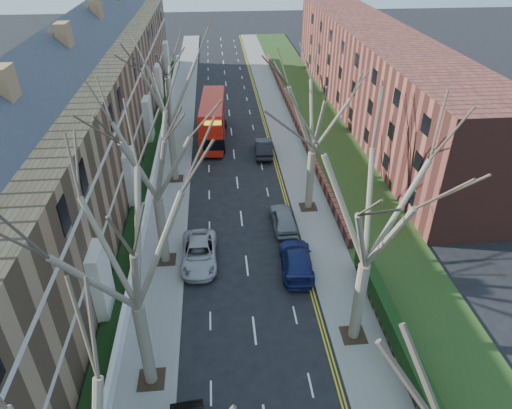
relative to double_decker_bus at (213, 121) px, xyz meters
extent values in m
cube|color=slate|center=(-3.97, 2.05, -2.11)|extent=(3.00, 102.00, 0.12)
cube|color=slate|center=(8.03, 2.05, -2.11)|extent=(3.00, 102.00, 0.12)
cube|color=olive|center=(-11.77, -5.95, 2.83)|extent=(9.00, 78.00, 10.00)
cube|color=#30343B|center=(-11.77, -5.95, 8.83)|extent=(4.67, 78.00, 4.67)
cube|color=silver|center=(-7.32, -5.95, 1.33)|extent=(0.12, 78.00, 0.35)
cube|color=silver|center=(-7.32, -5.95, 4.83)|extent=(0.12, 78.00, 0.35)
cube|color=brown|center=(19.53, 6.05, 2.83)|extent=(8.00, 54.00, 10.00)
cube|color=brown|center=(9.73, 6.05, -1.60)|extent=(0.35, 54.00, 0.90)
cube|color=white|center=(-5.62, -5.95, -1.55)|extent=(0.30, 78.00, 1.00)
cube|color=#243E16|center=(12.53, 2.05, -2.02)|extent=(6.00, 102.00, 0.06)
cylinder|color=#776955|center=(-3.67, -30.95, 0.57)|extent=(0.64, 0.64, 5.25)
cube|color=#2D2116|center=(-3.67, -30.95, -2.04)|extent=(1.40, 1.40, 0.05)
cylinder|color=#776955|center=(-3.67, -20.95, 0.49)|extent=(0.64, 0.64, 5.07)
cube|color=#2D2116|center=(-3.67, -20.95, -2.04)|extent=(1.40, 1.40, 0.05)
cylinder|color=#776955|center=(-3.67, -8.95, 0.57)|extent=(0.60, 0.60, 5.25)
cube|color=#2D2116|center=(-3.67, -8.95, -2.04)|extent=(1.40, 1.40, 0.05)
cylinder|color=#776955|center=(7.73, -28.95, 0.57)|extent=(0.64, 0.64, 5.25)
cube|color=#2D2116|center=(7.73, -28.95, -2.04)|extent=(1.40, 1.40, 0.05)
cylinder|color=#776955|center=(7.73, -14.95, 0.49)|extent=(0.60, 0.60, 5.07)
cube|color=#2D2116|center=(7.73, -14.95, -2.04)|extent=(1.40, 1.40, 0.05)
cube|color=red|center=(0.00, 0.00, -0.77)|extent=(2.97, 10.65, 2.11)
cube|color=red|center=(0.00, 0.00, 1.24)|extent=(2.95, 10.12, 1.92)
cube|color=black|center=(0.00, 0.00, -0.34)|extent=(2.95, 9.81, 0.86)
cube|color=black|center=(0.00, 0.00, 1.34)|extent=(2.94, 9.60, 0.86)
imported|color=#A8A8AE|center=(-1.28, -21.21, -1.43)|extent=(2.51, 5.38, 1.49)
imported|color=navy|center=(5.40, -22.58, -1.40)|extent=(2.51, 5.43, 1.54)
imported|color=gray|center=(5.23, -17.47, -1.40)|extent=(1.93, 4.58, 1.55)
imported|color=black|center=(5.10, -4.30, -1.39)|extent=(1.96, 4.86, 1.57)
camera|label=1|loc=(0.39, -46.80, 18.50)|focal=32.00mm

